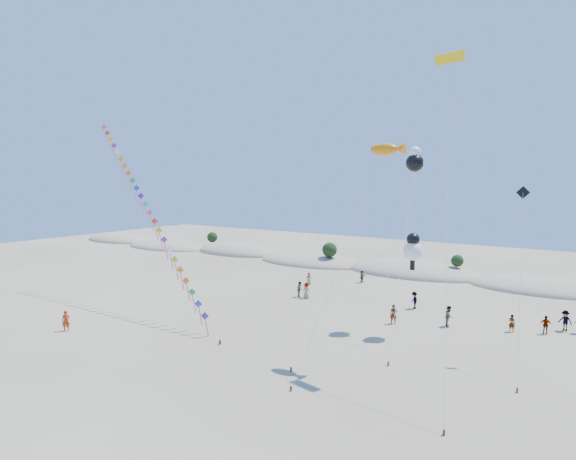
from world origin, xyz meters
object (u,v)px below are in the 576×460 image
(kite_train, at_px, (146,206))
(parafoil_kite, at_px, (449,65))
(fish_kite, at_px, (387,150))
(flyer_foreground, at_px, (66,321))

(kite_train, height_order, parafoil_kite, parafoil_kite)
(kite_train, height_order, fish_kite, kite_train)
(flyer_foreground, bearing_deg, fish_kite, -23.70)
(kite_train, relative_size, flyer_foreground, 14.98)
(flyer_foreground, bearing_deg, parafoil_kite, -23.66)
(kite_train, height_order, flyer_foreground, kite_train)
(fish_kite, xyz_separation_m, flyer_foreground, (-24.72, -9.62, -14.04))
(fish_kite, bearing_deg, flyer_foreground, -158.73)
(fish_kite, height_order, flyer_foreground, fish_kite)
(kite_train, relative_size, fish_kite, 1.72)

